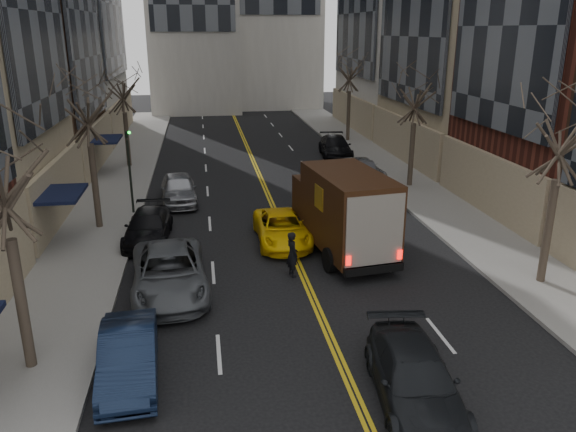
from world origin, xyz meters
name	(u,v)px	position (x,y,z in m)	size (l,w,h in m)	color
sidewalk_left	(115,189)	(-9.00, 27.00, 0.07)	(4.00, 66.00, 0.15)	slate
sidewalk_right	(401,178)	(9.00, 27.00, 0.07)	(4.00, 66.00, 0.15)	slate
tree_lf_mid	(84,91)	(-8.80, 20.00, 6.60)	(3.20, 3.20, 8.91)	#382D23
tree_lf_far	(122,80)	(-8.80, 33.00, 6.02)	(3.20, 3.20, 8.12)	#382D23
tree_rt_near	(566,114)	(8.80, 11.00, 6.45)	(3.20, 3.20, 8.71)	#382D23
tree_rt_mid	(416,85)	(8.80, 25.00, 6.17)	(3.20, 3.20, 8.32)	#382D23
tree_rt_far	(350,61)	(8.80, 40.00, 6.74)	(3.20, 3.20, 9.11)	#382D23
traffic_signal	(129,162)	(-7.39, 22.00, 2.82)	(0.29, 0.26, 4.70)	black
ups_truck	(343,212)	(2.10, 15.28, 1.86)	(3.43, 7.01, 3.69)	black
observer_sedan	(415,379)	(1.41, 4.92, 0.71)	(2.53, 5.10, 1.42)	black
taxi	(282,228)	(-0.30, 16.88, 0.68)	(2.25, 4.89, 1.36)	yellow
pedestrian	(292,254)	(-0.42, 13.20, 0.91)	(0.67, 0.44, 1.83)	black
parked_lf_b	(128,356)	(-5.98, 7.14, 0.71)	(1.51, 4.32, 1.42)	#101B32
parked_lf_c	(169,273)	(-5.10, 12.43, 0.80)	(2.64, 5.73, 1.59)	#4F5257
parked_lf_d	(148,227)	(-6.30, 17.99, 0.69)	(1.93, 4.74, 1.38)	black
parked_lf_e	(179,189)	(-5.10, 23.88, 0.81)	(1.91, 4.75, 1.62)	#95969C
parked_rt_a	(363,173)	(6.17, 26.25, 0.68)	(1.44, 4.12, 1.36)	#45464C
parked_rt_b	(361,170)	(6.30, 27.01, 0.69)	(2.29, 4.96, 1.38)	#95989C
parked_rt_c	(335,147)	(6.30, 34.13, 0.78)	(2.18, 5.36, 1.56)	black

